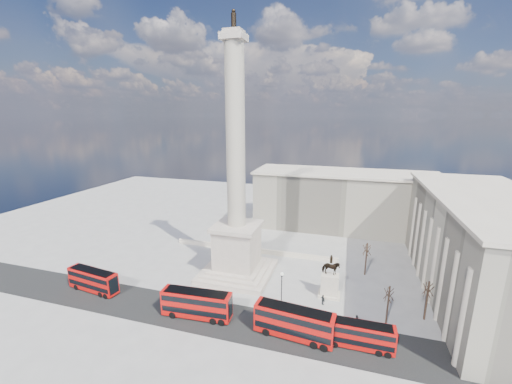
{
  "coord_description": "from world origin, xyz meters",
  "views": [
    {
      "loc": [
        20.78,
        -50.93,
        32.11
      ],
      "look_at": [
        5.26,
        0.88,
        18.87
      ],
      "focal_mm": 22.0,
      "sensor_mm": 36.0,
      "label": 1
    }
  ],
  "objects_px": {
    "red_bus_a": "(93,280)",
    "victorian_lamp": "(282,286)",
    "red_bus_c": "(294,322)",
    "nelsons_column": "(237,214)",
    "pedestrian_crossing": "(323,300)",
    "red_bus_d": "(359,335)",
    "equestrian_statue": "(330,282)",
    "red_bus_b": "(197,304)",
    "pedestrian_walking": "(364,327)",
    "pedestrian_standing": "(356,320)"
  },
  "relations": [
    {
      "from": "pedestrian_standing",
      "to": "pedestrian_walking",
      "type": "bearing_deg",
      "value": 87.16
    },
    {
      "from": "victorian_lamp",
      "to": "pedestrian_standing",
      "type": "xyz_separation_m",
      "value": [
        12.44,
        -2.05,
        -2.72
      ]
    },
    {
      "from": "red_bus_c",
      "to": "red_bus_d",
      "type": "bearing_deg",
      "value": 9.27
    },
    {
      "from": "red_bus_b",
      "to": "pedestrian_walking",
      "type": "relative_size",
      "value": 7.07
    },
    {
      "from": "red_bus_a",
      "to": "red_bus_c",
      "type": "xyz_separation_m",
      "value": [
        38.15,
        -1.81,
        0.28
      ]
    },
    {
      "from": "nelsons_column",
      "to": "red_bus_b",
      "type": "bearing_deg",
      "value": -94.7
    },
    {
      "from": "red_bus_a",
      "to": "red_bus_c",
      "type": "relative_size",
      "value": 0.89
    },
    {
      "from": "red_bus_b",
      "to": "pedestrian_standing",
      "type": "distance_m",
      "value": 25.42
    },
    {
      "from": "nelsons_column",
      "to": "pedestrian_crossing",
      "type": "height_order",
      "value": "nelsons_column"
    },
    {
      "from": "red_bus_b",
      "to": "red_bus_c",
      "type": "relative_size",
      "value": 0.97
    },
    {
      "from": "victorian_lamp",
      "to": "pedestrian_crossing",
      "type": "bearing_deg",
      "value": 16.08
    },
    {
      "from": "red_bus_c",
      "to": "nelsons_column",
      "type": "bearing_deg",
      "value": 138.53
    },
    {
      "from": "red_bus_d",
      "to": "pedestrian_walking",
      "type": "xyz_separation_m",
      "value": [
        0.78,
        3.75,
        -1.23
      ]
    },
    {
      "from": "red_bus_d",
      "to": "equestrian_statue",
      "type": "height_order",
      "value": "equestrian_statue"
    },
    {
      "from": "red_bus_c",
      "to": "victorian_lamp",
      "type": "height_order",
      "value": "victorian_lamp"
    },
    {
      "from": "victorian_lamp",
      "to": "pedestrian_crossing",
      "type": "relative_size",
      "value": 3.24
    },
    {
      "from": "red_bus_d",
      "to": "nelsons_column",
      "type": "bearing_deg",
      "value": 147.39
    },
    {
      "from": "red_bus_a",
      "to": "pedestrian_walking",
      "type": "xyz_separation_m",
      "value": [
        48.08,
        2.51,
        -1.4
      ]
    },
    {
      "from": "equestrian_statue",
      "to": "red_bus_b",
      "type": "bearing_deg",
      "value": -148.18
    },
    {
      "from": "red_bus_d",
      "to": "victorian_lamp",
      "type": "bearing_deg",
      "value": 151.03
    },
    {
      "from": "red_bus_d",
      "to": "pedestrian_crossing",
      "type": "relative_size",
      "value": 5.12
    },
    {
      "from": "red_bus_b",
      "to": "pedestrian_crossing",
      "type": "bearing_deg",
      "value": 22.15
    },
    {
      "from": "red_bus_a",
      "to": "pedestrian_standing",
      "type": "xyz_separation_m",
      "value": [
        47.0,
        3.76,
        -1.36
      ]
    },
    {
      "from": "red_bus_c",
      "to": "pedestrian_walking",
      "type": "xyz_separation_m",
      "value": [
        9.93,
        4.33,
        -1.68
      ]
    },
    {
      "from": "nelsons_column",
      "to": "red_bus_c",
      "type": "distance_m",
      "value": 23.96
    },
    {
      "from": "equestrian_statue",
      "to": "pedestrian_walking",
      "type": "distance_m",
      "value": 10.37
    },
    {
      "from": "nelsons_column",
      "to": "red_bus_c",
      "type": "relative_size",
      "value": 4.16
    },
    {
      "from": "red_bus_c",
      "to": "pedestrian_standing",
      "type": "xyz_separation_m",
      "value": [
        8.86,
        5.58,
        -1.63
      ]
    },
    {
      "from": "red_bus_a",
      "to": "pedestrian_crossing",
      "type": "bearing_deg",
      "value": 17.72
    },
    {
      "from": "red_bus_c",
      "to": "victorian_lamp",
      "type": "xyz_separation_m",
      "value": [
        -3.58,
        7.62,
        1.08
      ]
    },
    {
      "from": "nelsons_column",
      "to": "equestrian_statue",
      "type": "relative_size",
      "value": 6.17
    },
    {
      "from": "equestrian_statue",
      "to": "nelsons_column",
      "type": "bearing_deg",
      "value": 170.83
    },
    {
      "from": "red_bus_c",
      "to": "pedestrian_crossing",
      "type": "xyz_separation_m",
      "value": [
        3.36,
        9.63,
        -1.56
      ]
    },
    {
      "from": "red_bus_c",
      "to": "victorian_lamp",
      "type": "relative_size",
      "value": 1.97
    },
    {
      "from": "victorian_lamp",
      "to": "pedestrian_standing",
      "type": "relative_size",
      "value": 3.5
    },
    {
      "from": "nelsons_column",
      "to": "red_bus_d",
      "type": "relative_size",
      "value": 5.18
    },
    {
      "from": "pedestrian_crossing",
      "to": "victorian_lamp",
      "type": "bearing_deg",
      "value": 68.39
    },
    {
      "from": "victorian_lamp",
      "to": "red_bus_a",
      "type": "bearing_deg",
      "value": -170.46
    },
    {
      "from": "red_bus_d",
      "to": "pedestrian_standing",
      "type": "bearing_deg",
      "value": 93.36
    },
    {
      "from": "nelsons_column",
      "to": "red_bus_c",
      "type": "xyz_separation_m",
      "value": [
        14.67,
        -15.83,
        -10.41
      ]
    },
    {
      "from": "victorian_lamp",
      "to": "pedestrian_crossing",
      "type": "distance_m",
      "value": 7.69
    },
    {
      "from": "pedestrian_walking",
      "to": "red_bus_c",
      "type": "bearing_deg",
      "value": 168.83
    },
    {
      "from": "red_bus_a",
      "to": "victorian_lamp",
      "type": "distance_m",
      "value": 35.08
    },
    {
      "from": "pedestrian_walking",
      "to": "pedestrian_standing",
      "type": "bearing_deg",
      "value": 96.02
    },
    {
      "from": "nelsons_column",
      "to": "equestrian_statue",
      "type": "bearing_deg",
      "value": -9.17
    },
    {
      "from": "red_bus_d",
      "to": "pedestrian_standing",
      "type": "xyz_separation_m",
      "value": [
        -0.29,
        5.0,
        -1.18
      ]
    },
    {
      "from": "red_bus_a",
      "to": "victorian_lamp",
      "type": "height_order",
      "value": "victorian_lamp"
    },
    {
      "from": "pedestrian_standing",
      "to": "pedestrian_crossing",
      "type": "xyz_separation_m",
      "value": [
        -5.5,
        4.05,
        0.07
      ]
    },
    {
      "from": "red_bus_c",
      "to": "equestrian_statue",
      "type": "bearing_deg",
      "value": 77.31
    },
    {
      "from": "red_bus_d",
      "to": "victorian_lamp",
      "type": "xyz_separation_m",
      "value": [
        -12.73,
        7.05,
        1.54
      ]
    }
  ]
}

